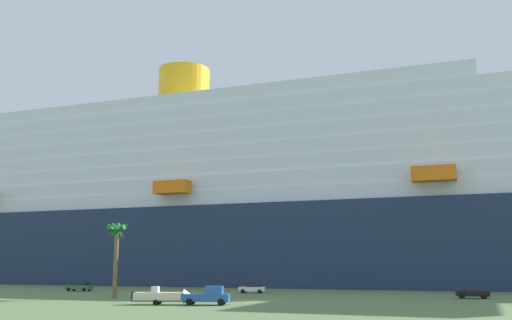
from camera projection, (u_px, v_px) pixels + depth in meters
The scene contains 8 objects.
ground_plane at pixel (295, 291), 105.86m from camera, with size 600.00×600.00×0.00m, color #567042.
cruise_ship at pixel (316, 207), 135.77m from camera, with size 282.34×65.17×63.16m.
pickup_truck at pixel (208, 296), 69.92m from camera, with size 5.86×3.02×2.20m.
small_boat_on_trailer at pixel (166, 297), 70.33m from camera, with size 8.58×2.96×2.15m.
palm_tree at pixel (117, 239), 84.98m from camera, with size 3.36×3.38×10.80m.
parked_car_green_wagon at pixel (79, 286), 105.96m from camera, with size 4.71×2.07×1.58m.
parked_car_black_coupe at pixel (473, 293), 82.93m from camera, with size 4.51×2.24×1.58m.
parked_car_white_van at pixel (252, 288), 98.68m from camera, with size 4.48×2.30×1.58m.
Camera 1 is at (20.52, -76.65, 4.77)m, focal length 41.20 mm.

